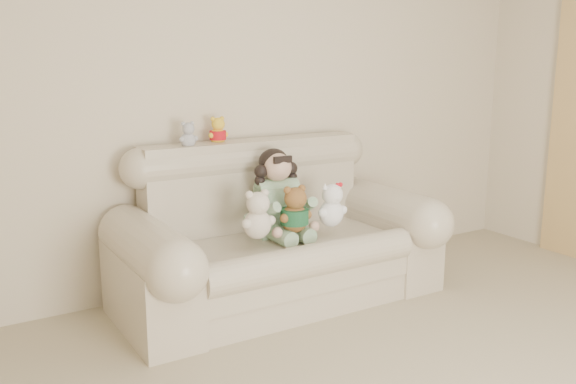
{
  "coord_description": "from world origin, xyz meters",
  "views": [
    {
      "loc": [
        -2.25,
        -1.33,
        1.57
      ],
      "look_at": [
        -0.28,
        1.9,
        0.75
      ],
      "focal_mm": 38.77,
      "sensor_mm": 36.0,
      "label": 1
    }
  ],
  "objects_px": {
    "seated_child": "(277,192)",
    "white_cat": "(331,200)",
    "sofa": "(280,225)",
    "brown_teddy": "(295,205)",
    "cream_teddy": "(257,210)"
  },
  "relations": [
    {
      "from": "sofa",
      "to": "white_cat",
      "type": "bearing_deg",
      "value": -26.48
    },
    {
      "from": "sofa",
      "to": "brown_teddy",
      "type": "relative_size",
      "value": 6.0
    },
    {
      "from": "sofa",
      "to": "cream_teddy",
      "type": "height_order",
      "value": "sofa"
    },
    {
      "from": "white_cat",
      "to": "cream_teddy",
      "type": "bearing_deg",
      "value": -177.94
    },
    {
      "from": "brown_teddy",
      "to": "cream_teddy",
      "type": "height_order",
      "value": "cream_teddy"
    },
    {
      "from": "white_cat",
      "to": "brown_teddy",
      "type": "bearing_deg",
      "value": -178.24
    },
    {
      "from": "sofa",
      "to": "white_cat",
      "type": "height_order",
      "value": "sofa"
    },
    {
      "from": "seated_child",
      "to": "sofa",
      "type": "bearing_deg",
      "value": -101.02
    },
    {
      "from": "brown_teddy",
      "to": "white_cat",
      "type": "height_order",
      "value": "brown_teddy"
    },
    {
      "from": "brown_teddy",
      "to": "white_cat",
      "type": "xyz_separation_m",
      "value": [
        0.28,
        -0.0,
        -0.0
      ]
    },
    {
      "from": "sofa",
      "to": "white_cat",
      "type": "xyz_separation_m",
      "value": [
        0.3,
        -0.15,
        0.16
      ]
    },
    {
      "from": "cream_teddy",
      "to": "white_cat",
      "type": "bearing_deg",
      "value": 5.69
    },
    {
      "from": "sofa",
      "to": "seated_child",
      "type": "xyz_separation_m",
      "value": [
        0.03,
        0.08,
        0.2
      ]
    },
    {
      "from": "seated_child",
      "to": "white_cat",
      "type": "xyz_separation_m",
      "value": [
        0.27,
        -0.23,
        -0.04
      ]
    },
    {
      "from": "seated_child",
      "to": "cream_teddy",
      "type": "distance_m",
      "value": 0.35
    }
  ]
}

